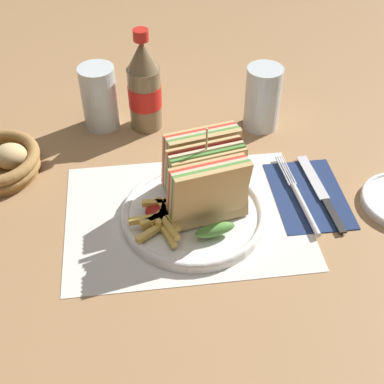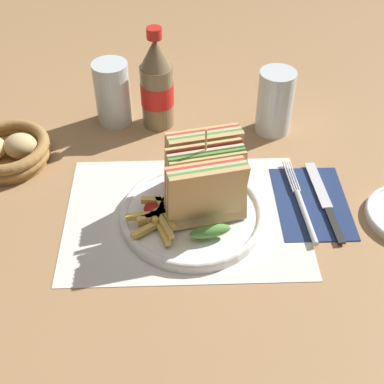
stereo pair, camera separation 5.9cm
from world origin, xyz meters
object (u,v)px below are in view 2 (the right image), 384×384
(club_sandwich, at_px, (205,179))
(bread_basket, at_px, (7,150))
(knife, at_px, (325,201))
(fork, at_px, (303,208))
(glass_near, at_px, (275,106))
(glass_far, at_px, (113,93))
(plate_main, at_px, (192,214))
(coke_bottle_near, at_px, (157,85))

(club_sandwich, height_order, bread_basket, club_sandwich)
(knife, bearing_deg, bread_basket, 162.76)
(fork, bearing_deg, knife, 18.89)
(glass_near, distance_m, bread_basket, 0.50)
(glass_near, bearing_deg, fork, -85.68)
(club_sandwich, relative_size, bread_basket, 1.12)
(club_sandwich, bearing_deg, glass_far, 121.13)
(club_sandwich, xyz_separation_m, bread_basket, (-0.35, 0.15, -0.05))
(plate_main, xyz_separation_m, knife, (0.22, 0.03, -0.00))
(knife, relative_size, glass_far, 1.54)
(plate_main, distance_m, club_sandwich, 0.07)
(coke_bottle_near, height_order, glass_far, coke_bottle_near)
(plate_main, bearing_deg, bread_basket, 154.19)
(fork, height_order, glass_near, glass_near)
(glass_near, bearing_deg, glass_far, 172.40)
(club_sandwich, relative_size, knife, 0.90)
(club_sandwich, relative_size, fork, 0.87)
(coke_bottle_near, bearing_deg, glass_far, 171.96)
(plate_main, height_order, bread_basket, bread_basket)
(glass_far, bearing_deg, bread_basket, -146.34)
(glass_far, distance_m, bread_basket, 0.22)
(fork, relative_size, knife, 1.03)
(glass_far, bearing_deg, coke_bottle_near, -8.04)
(fork, height_order, bread_basket, bread_basket)
(knife, height_order, bread_basket, bread_basket)
(plate_main, relative_size, glass_near, 1.84)
(club_sandwich, bearing_deg, plate_main, -151.94)
(plate_main, xyz_separation_m, fork, (0.18, 0.01, -0.00))
(knife, bearing_deg, plate_main, -176.70)
(plate_main, xyz_separation_m, bread_basket, (-0.33, 0.16, 0.01))
(club_sandwich, distance_m, fork, 0.17)
(glass_near, bearing_deg, bread_basket, -170.58)
(glass_far, height_order, bread_basket, glass_far)
(plate_main, height_order, glass_far, glass_far)
(knife, bearing_deg, glass_far, 141.40)
(plate_main, relative_size, glass_far, 1.84)
(fork, relative_size, bread_basket, 1.29)
(club_sandwich, distance_m, bread_basket, 0.38)
(club_sandwich, xyz_separation_m, glass_near, (0.14, 0.23, -0.02))
(glass_far, bearing_deg, knife, -34.80)
(glass_near, bearing_deg, coke_bottle_near, 172.57)
(glass_near, height_order, bread_basket, glass_near)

